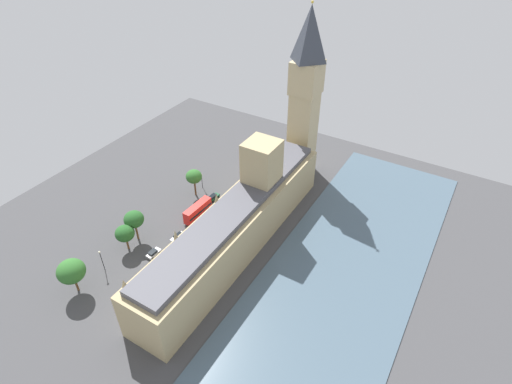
{
  "coord_description": "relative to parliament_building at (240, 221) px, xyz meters",
  "views": [
    {
      "loc": [
        -49.5,
        68.65,
        82.31
      ],
      "look_at": [
        1.0,
        -15.44,
        8.12
      ],
      "focal_mm": 28.7,
      "sensor_mm": 36.0,
      "label": 1
    }
  ],
  "objects": [
    {
      "name": "pedestrian_kerbside",
      "position": [
        8.46,
        9.63,
        -7.42
      ],
      "size": [
        0.63,
        0.7,
        1.7
      ],
      "rotation": [
        0.0,
        0.0,
        2.72
      ],
      "color": "gray",
      "rests_on": "ground"
    },
    {
      "name": "street_lamp_slot_10",
      "position": [
        25.29,
        -15.67,
        -4.19
      ],
      "size": [
        0.56,
        0.56,
        5.63
      ],
      "color": "black",
      "rests_on": "ground"
    },
    {
      "name": "plane_tree_trailing",
      "position": [
        25.63,
        18.37,
        -2.33
      ],
      "size": [
        5.32,
        5.32,
        8.15
      ],
      "color": "brown",
      "rests_on": "ground"
    },
    {
      "name": "plane_tree_under_trees",
      "position": [
        25.89,
        35.61,
        -1.24
      ],
      "size": [
        6.87,
        6.87,
        9.89
      ],
      "color": "brown",
      "rests_on": "ground"
    },
    {
      "name": "double_decker_bus_opposite_hall",
      "position": [
        17.15,
        -2.66,
        -5.55
      ],
      "size": [
        3.0,
        10.6,
        4.75
      ],
      "rotation": [
        0.0,
        0.0,
        -0.04
      ],
      "color": "red",
      "rests_on": "ground"
    },
    {
      "name": "pedestrian_near_tower",
      "position": [
        7.81,
        -10.8,
        -7.41
      ],
      "size": [
        0.71,
        0.64,
        1.71
      ],
      "rotation": [
        0.0,
        0.0,
        1.13
      ],
      "color": "#336B60",
      "rests_on": "ground"
    },
    {
      "name": "plane_tree_midblock",
      "position": [
        26.2,
        13.95,
        -0.8
      ],
      "size": [
        5.6,
        5.6,
        9.82
      ],
      "color": "brown",
      "rests_on": "ground"
    },
    {
      "name": "car_white_by_river_gate",
      "position": [
        16.13,
        8.16,
        -7.29
      ],
      "size": [
        2.28,
        4.79,
        1.74
      ],
      "rotation": [
        0.0,
        0.0,
        -0.12
      ],
      "color": "silver",
      "rests_on": "ground"
    },
    {
      "name": "clock_tower",
      "position": [
        1.97,
        -42.37,
        21.01
      ],
      "size": [
        8.9,
        8.9,
        56.42
      ],
      "color": "tan",
      "rests_on": "ground"
    },
    {
      "name": "street_lamp_slot_11",
      "position": [
        25.34,
        27.37,
        -3.4
      ],
      "size": [
        0.56,
        0.56,
        6.93
      ],
      "color": "black",
      "rests_on": "ground"
    },
    {
      "name": "ground_plane",
      "position": [
        1.99,
        1.77,
        -8.18
      ],
      "size": [
        145.25,
        145.25,
        0.0
      ],
      "primitive_type": "plane",
      "color": "#424244"
    },
    {
      "name": "car_dark_green_leading",
      "position": [
        18.42,
        -12.23,
        -7.29
      ],
      "size": [
        2.13,
        4.89,
        1.74
      ],
      "rotation": [
        0.0,
        0.0,
        3.06
      ],
      "color": "#19472D",
      "rests_on": "ground"
    },
    {
      "name": "plane_tree_far_end",
      "position": [
        24.85,
        -11.39,
        -0.91
      ],
      "size": [
        5.18,
        5.18,
        9.54
      ],
      "color": "brown",
      "rests_on": "ground"
    },
    {
      "name": "river_thames",
      "position": [
        -29.42,
        1.77,
        -8.06
      ],
      "size": [
        37.47,
        130.73,
        0.25
      ],
      "primitive_type": "cube",
      "color": "#475B6B",
      "rests_on": "ground"
    },
    {
      "name": "car_silver_corner",
      "position": [
        17.79,
        16.66,
        -7.3
      ],
      "size": [
        2.05,
        4.24,
        1.74
      ],
      "rotation": [
        0.0,
        0.0,
        3.1
      ],
      "color": "#B7B7BC",
      "rests_on": "ground"
    },
    {
      "name": "parliament_building",
      "position": [
        0.0,
        0.0,
        0.0
      ],
      "size": [
        13.19,
        75.25,
        27.07
      ],
      "color": "tan",
      "rests_on": "ground"
    }
  ]
}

